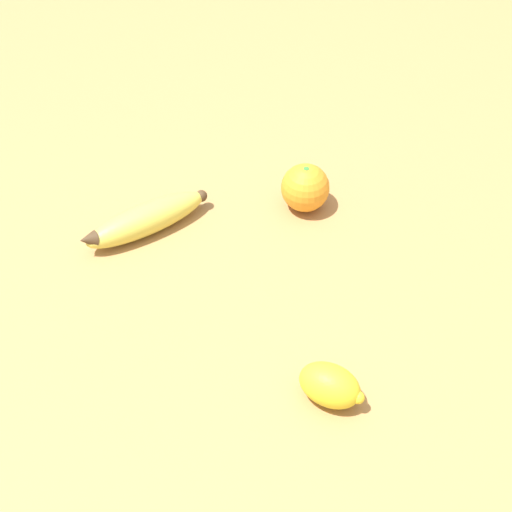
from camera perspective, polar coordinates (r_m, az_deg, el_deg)
name	(u,v)px	position (r m, az deg, el deg)	size (l,w,h in m)	color
ground_plane	(275,314)	(0.91, 1.53, -4.67)	(3.00, 3.00, 0.00)	#A87A47
banana	(145,220)	(1.01, -8.85, 2.89)	(0.13, 0.18, 0.04)	#DBCC4C
orange	(305,188)	(1.03, 3.96, 5.48)	(0.07, 0.07, 0.07)	orange
lemon	(330,385)	(0.82, 5.95, -10.26)	(0.08, 0.09, 0.05)	yellow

